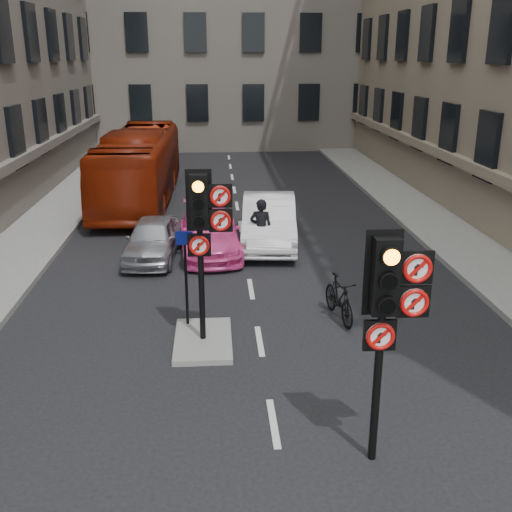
{
  "coord_description": "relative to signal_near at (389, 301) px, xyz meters",
  "views": [
    {
      "loc": [
        -0.89,
        -6.48,
        5.81
      ],
      "look_at": [
        -0.22,
        3.0,
        2.6
      ],
      "focal_mm": 42.0,
      "sensor_mm": 36.0,
      "label": 1
    }
  ],
  "objects": [
    {
      "name": "ground",
      "position": [
        -1.49,
        -0.99,
        -2.58
      ],
      "size": [
        120.0,
        120.0,
        0.0
      ],
      "primitive_type": "plane",
      "color": "black",
      "rests_on": "ground"
    },
    {
      "name": "motorcycle",
      "position": [
        0.41,
        5.01,
        -2.07
      ],
      "size": [
        0.76,
        1.77,
        1.03
      ],
      "primitive_type": "imported",
      "rotation": [
        0.0,
        0.0,
        0.16
      ],
      "color": "black",
      "rests_on": "ground"
    },
    {
      "name": "centre_island",
      "position": [
        -2.69,
        4.01,
        -2.52
      ],
      "size": [
        1.2,
        2.0,
        0.12
      ],
      "primitive_type": "cube",
      "color": "gray",
      "rests_on": "ground"
    },
    {
      "name": "car_white",
      "position": [
        -0.67,
        10.88,
        -1.81
      ],
      "size": [
        2.04,
        4.83,
        1.55
      ],
      "primitive_type": "imported",
      "rotation": [
        0.0,
        0.0,
        -0.09
      ],
      "color": "white",
      "rests_on": "ground"
    },
    {
      "name": "signal_far",
      "position": [
        -2.6,
        4.0,
        0.12
      ],
      "size": [
        0.91,
        0.4,
        3.58
      ],
      "color": "black",
      "rests_on": "centre_island"
    },
    {
      "name": "car_pink",
      "position": [
        -2.54,
        10.22,
        -1.95
      ],
      "size": [
        2.05,
        4.44,
        1.26
      ],
      "primitive_type": "imported",
      "rotation": [
        0.0,
        0.0,
        0.07
      ],
      "color": "#F0469B",
      "rests_on": "ground"
    },
    {
      "name": "pavement_left",
      "position": [
        -8.69,
        11.01,
        -2.5
      ],
      "size": [
        3.0,
        50.0,
        0.16
      ],
      "primitive_type": "cube",
      "color": "gray",
      "rests_on": "ground"
    },
    {
      "name": "signal_near",
      "position": [
        0.0,
        0.0,
        0.0
      ],
      "size": [
        0.91,
        0.4,
        3.58
      ],
      "color": "black",
      "rests_on": "ground"
    },
    {
      "name": "pavement_right",
      "position": [
        5.71,
        11.01,
        -2.5
      ],
      "size": [
        3.0,
        50.0,
        0.16
      ],
      "primitive_type": "cube",
      "color": "gray",
      "rests_on": "ground"
    },
    {
      "name": "car_silver",
      "position": [
        -4.24,
        9.69,
        -1.97
      ],
      "size": [
        1.7,
        3.67,
        1.22
      ],
      "primitive_type": "imported",
      "rotation": [
        0.0,
        0.0,
        -0.08
      ],
      "color": "#A3A4AA",
      "rests_on": "ground"
    },
    {
      "name": "info_sign",
      "position": [
        -3.04,
        4.74,
        -1.07
      ],
      "size": [
        0.37,
        0.14,
        2.15
      ],
      "rotation": [
        0.0,
        0.0,
        -0.18
      ],
      "color": "black",
      "rests_on": "centre_island"
    },
    {
      "name": "motorcyclist",
      "position": [
        -1.03,
        9.42,
        -1.67
      ],
      "size": [
        0.74,
        0.57,
        1.83
      ],
      "primitive_type": "imported",
      "rotation": [
        0.0,
        0.0,
        2.93
      ],
      "color": "black",
      "rests_on": "ground"
    },
    {
      "name": "bus_red",
      "position": [
        -5.42,
        17.13,
        -1.12
      ],
      "size": [
        2.64,
        10.54,
        2.93
      ],
      "primitive_type": "imported",
      "rotation": [
        0.0,
        0.0,
        -0.02
      ],
      "color": "maroon",
      "rests_on": "ground"
    }
  ]
}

